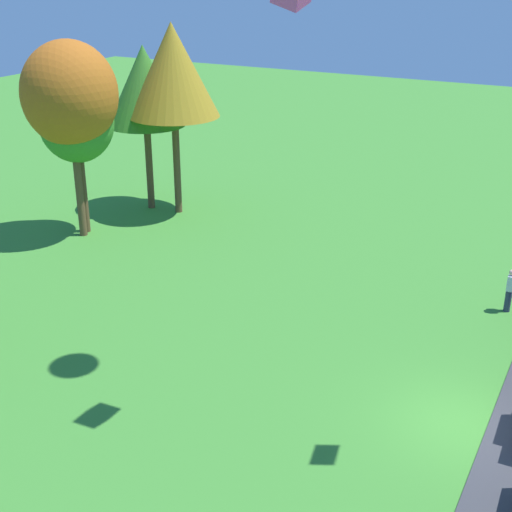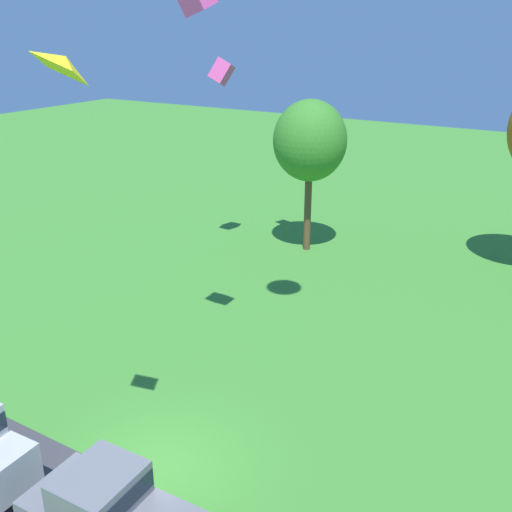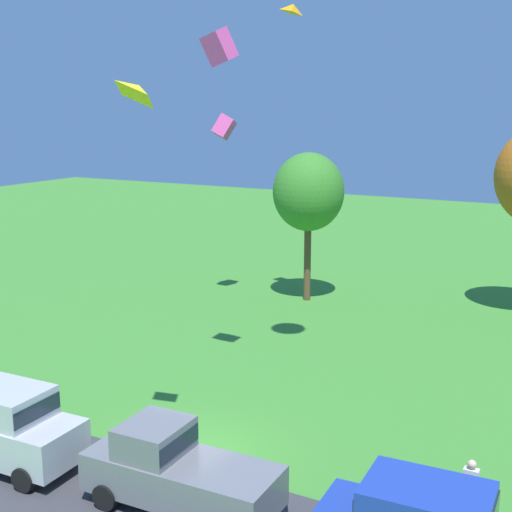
# 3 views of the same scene
# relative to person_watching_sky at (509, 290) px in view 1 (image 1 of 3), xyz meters

# --- Properties ---
(ground_plane) EXTENTS (120.00, 120.00, 0.00)m
(ground_plane) POSITION_rel_person_watching_sky_xyz_m (-7.94, -0.16, -0.88)
(ground_plane) COLOR #3D842D
(person_watching_sky) EXTENTS (0.36, 0.24, 1.71)m
(person_watching_sky) POSITION_rel_person_watching_sky_xyz_m (0.00, 0.00, 0.00)
(person_watching_sky) COLOR #2D334C
(person_watching_sky) RESTS_ON ground
(tree_lone_near) EXTENTS (4.32, 4.32, 9.12)m
(tree_lone_near) POSITION_rel_person_watching_sky_xyz_m (-1.31, 19.49, 5.84)
(tree_lone_near) COLOR brown
(tree_lone_near) RESTS_ON ground
(tree_right_of_center) EXTENTS (3.46, 3.46, 7.30)m
(tree_right_of_center) POSITION_rel_person_watching_sky_xyz_m (-0.85, 19.68, 4.49)
(tree_right_of_center) COLOR brown
(tree_right_of_center) RESTS_ON ground
(tree_far_right) EXTENTS (3.99, 3.99, 8.42)m
(tree_far_right) POSITION_rel_person_watching_sky_xyz_m (3.58, 19.00, 5.51)
(tree_far_right) COLOR brown
(tree_far_right) RESTS_ON ground
(tree_center_back) EXTENTS (4.53, 4.53, 9.56)m
(tree_center_back) POSITION_rel_person_watching_sky_xyz_m (3.68, 17.32, 6.39)
(tree_center_back) COLOR brown
(tree_center_back) RESTS_ON ground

